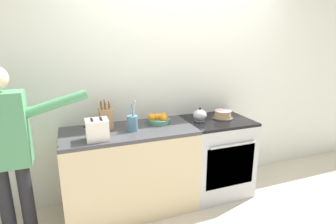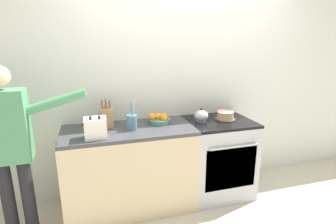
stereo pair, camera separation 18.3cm
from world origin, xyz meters
name	(u,v)px [view 2 (the right image)]	position (x,y,z in m)	size (l,w,h in m)	color
ground_plane	(201,211)	(0.00, 0.00, 0.00)	(16.00, 16.00, 0.00)	beige
wall_back	(182,80)	(0.00, 0.65, 1.30)	(8.00, 0.04, 2.60)	silver
counter_cabinet	(130,169)	(-0.68, 0.31, 0.44)	(1.31, 0.63, 0.89)	beige
stove_range	(218,157)	(0.33, 0.31, 0.44)	(0.71, 0.66, 0.89)	#B7BABF
layer_cake	(225,116)	(0.40, 0.33, 0.93)	(0.23, 0.23, 0.09)	#4C4C51
tea_kettle	(201,116)	(0.12, 0.33, 0.95)	(0.18, 0.15, 0.15)	#B7BABF
knife_block	(107,117)	(-0.88, 0.45, 0.99)	(0.12, 0.17, 0.28)	tan
utensil_crock	(132,122)	(-0.65, 0.27, 0.96)	(0.11, 0.11, 0.30)	#477084
fruit_bowl	(159,119)	(-0.34, 0.40, 0.93)	(0.24, 0.24, 0.11)	#4C7F66
toaster	(96,128)	(-1.00, 0.14, 0.98)	(0.21, 0.16, 0.19)	silver
person_baker	(10,141)	(-1.70, 0.16, 0.93)	(0.91, 0.20, 1.56)	black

